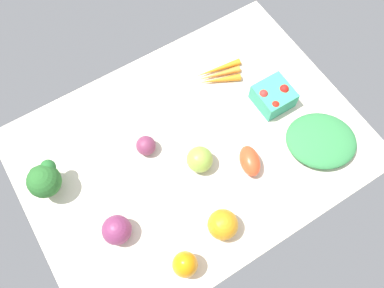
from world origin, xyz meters
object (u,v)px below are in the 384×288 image
object	(u,v)px
red_onion_center	(146,146)
broccoli_head	(44,180)
carrot_bunch	(219,74)
heirloom_tomato_green	(200,159)
heirloom_tomato_orange	(223,225)
red_onion_near_basket	(117,230)
roma_tomato	(250,161)
bell_pepper_orange	(185,264)
leafy_greens_clump	(321,140)
berry_basket	(273,96)

from	to	relation	value
red_onion_center	broccoli_head	world-z (taller)	broccoli_head
carrot_bunch	heirloom_tomato_green	bearing A→B (deg)	46.33
heirloom_tomato_orange	broccoli_head	world-z (taller)	broccoli_head
red_onion_near_basket	red_onion_center	world-z (taller)	red_onion_near_basket
red_onion_near_basket	carrot_bunch	distance (cm)	60.67
heirloom_tomato_green	carrot_bunch	world-z (taller)	heirloom_tomato_green
red_onion_near_basket	carrot_bunch	size ratio (longest dim) A/B	0.49
carrot_bunch	roma_tomato	bearing A→B (deg)	72.55
bell_pepper_orange	roma_tomato	size ratio (longest dim) A/B	0.97
broccoli_head	red_onion_center	bearing A→B (deg)	172.29
heirloom_tomato_green	roma_tomato	world-z (taller)	heirloom_tomato_green
red_onion_center	broccoli_head	xyz separation A→B (cm)	(29.86, -4.04, 4.24)
bell_pepper_orange	broccoli_head	xyz separation A→B (cm)	(21.57, -40.19, 2.55)
heirloom_tomato_green	leafy_greens_clump	bearing A→B (deg)	158.52
red_onion_center	bell_pepper_orange	distance (cm)	37.13
leafy_greens_clump	bell_pepper_orange	distance (cm)	55.60
heirloom_tomato_green	carrot_bunch	xyz separation A→B (cm)	(-22.56, -23.63, -2.80)
red_onion_center	heirloom_tomato_green	size ratio (longest dim) A/B	0.77
bell_pepper_orange	broccoli_head	size ratio (longest dim) A/B	0.77
leafy_greens_clump	berry_basket	bearing A→B (deg)	-80.56
berry_basket	carrot_bunch	size ratio (longest dim) A/B	0.65
red_onion_center	berry_basket	size ratio (longest dim) A/B	0.55
leafy_greens_clump	bell_pepper_orange	bearing A→B (deg)	9.84
heirloom_tomato_orange	roma_tomato	xyz separation A→B (cm)	(-17.72, -11.82, -1.33)
heirloom_tomato_orange	heirloom_tomato_green	distance (cm)	20.46
red_onion_center	berry_basket	xyz separation A→B (cm)	(-43.09, 6.44, 0.45)
heirloom_tomato_orange	red_onion_near_basket	world-z (taller)	heirloom_tomato_orange
heirloom_tomato_green	berry_basket	xyz separation A→B (cm)	(-31.90, -6.34, -0.48)
bell_pepper_orange	carrot_bunch	xyz separation A→B (cm)	(-42.03, -47.01, -3.57)
red_onion_center	leafy_greens_clump	bearing A→B (deg)	150.15
bell_pepper_orange	roma_tomato	world-z (taller)	bell_pepper_orange
berry_basket	roma_tomato	xyz separation A→B (cm)	(19.28, 14.32, -0.53)
berry_basket	bell_pepper_orange	bearing A→B (deg)	30.04
carrot_bunch	broccoli_head	bearing A→B (deg)	6.12
heirloom_tomato_orange	broccoli_head	bearing A→B (deg)	-45.54
heirloom_tomato_orange	broccoli_head	size ratio (longest dim) A/B	0.70
red_onion_center	bell_pepper_orange	size ratio (longest dim) A/B	0.64
broccoli_head	carrot_bunch	distance (cm)	64.26
red_onion_near_basket	berry_basket	bearing A→B (deg)	-169.12
leafy_greens_clump	berry_basket	size ratio (longest dim) A/B	1.95
red_onion_near_basket	bell_pepper_orange	xyz separation A→B (cm)	(-11.01, 17.72, 0.58)
heirloom_tomato_orange	red_onion_center	world-z (taller)	heirloom_tomato_orange
roma_tomato	red_onion_center	bearing A→B (deg)	-112.35
red_onion_near_basket	roma_tomato	distance (cm)	43.19
berry_basket	heirloom_tomato_green	bearing A→B (deg)	11.23
bell_pepper_orange	red_onion_near_basket	bearing A→B (deg)	-58.14
red_onion_near_basket	roma_tomato	world-z (taller)	red_onion_near_basket
red_onion_near_basket	heirloom_tomato_green	world-z (taller)	red_onion_near_basket
carrot_bunch	berry_basket	bearing A→B (deg)	118.37
red_onion_near_basket	broccoli_head	distance (cm)	25.02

